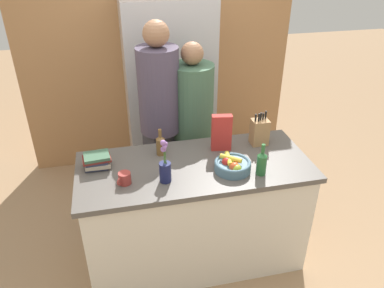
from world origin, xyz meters
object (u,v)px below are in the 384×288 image
(flower_vase, at_px, (165,167))
(knife_block, at_px, (259,132))
(bottle_vinegar, at_px, (160,145))
(fruit_bowl, at_px, (232,165))
(person_in_blue, at_px, (192,122))
(refrigerator, at_px, (169,92))
(bottle_oil, at_px, (262,162))
(coffee_mug, at_px, (124,178))
(person_at_sink, at_px, (160,114))
(cereal_box, at_px, (222,133))
(book_stack, at_px, (97,161))

(flower_vase, bearing_deg, knife_block, 23.33)
(knife_block, height_order, bottle_vinegar, knife_block)
(fruit_bowl, relative_size, person_in_blue, 0.16)
(refrigerator, height_order, bottle_oil, refrigerator)
(flower_vase, bearing_deg, refrigerator, 79.49)
(coffee_mug, xyz_separation_m, person_at_sink, (0.36, 0.78, 0.08))
(cereal_box, distance_m, person_in_blue, 0.54)
(knife_block, height_order, cereal_box, cereal_box)
(bottle_oil, bearing_deg, knife_block, 70.54)
(coffee_mug, relative_size, book_stack, 0.49)
(bottle_oil, bearing_deg, coffee_mug, 174.39)
(flower_vase, distance_m, person_in_blue, 0.92)
(flower_vase, height_order, person_at_sink, person_at_sink)
(fruit_bowl, distance_m, book_stack, 0.96)
(fruit_bowl, relative_size, knife_block, 0.95)
(cereal_box, bearing_deg, coffee_mug, -158.68)
(bottle_oil, height_order, bottle_vinegar, bottle_oil)
(coffee_mug, bearing_deg, fruit_bowl, -0.80)
(refrigerator, bearing_deg, fruit_bowl, -82.42)
(flower_vase, bearing_deg, book_stack, 148.17)
(fruit_bowl, xyz_separation_m, person_at_sink, (-0.40, 0.79, 0.07))
(bottle_vinegar, bearing_deg, person_at_sink, 82.10)
(knife_block, distance_m, bottle_vinegar, 0.78)
(flower_vase, bearing_deg, cereal_box, 33.91)
(knife_block, bearing_deg, book_stack, -176.82)
(flower_vase, xyz_separation_m, bottle_oil, (0.66, -0.06, -0.02))
(flower_vase, height_order, bottle_oil, flower_vase)
(fruit_bowl, distance_m, flower_vase, 0.48)
(book_stack, bearing_deg, person_at_sink, 45.02)
(fruit_bowl, height_order, person_at_sink, person_at_sink)
(refrigerator, relative_size, coffee_mug, 18.39)
(bottle_oil, bearing_deg, cereal_box, 114.13)
(refrigerator, distance_m, fruit_bowl, 1.51)
(coffee_mug, relative_size, person_in_blue, 0.06)
(cereal_box, relative_size, person_in_blue, 0.18)
(refrigerator, relative_size, flower_vase, 5.79)
(bottle_oil, xyz_separation_m, person_at_sink, (-0.58, 0.87, 0.03))
(book_stack, relative_size, person_at_sink, 0.11)
(coffee_mug, distance_m, book_stack, 0.30)
(cereal_box, bearing_deg, bottle_vinegar, 176.64)
(book_stack, height_order, person_in_blue, person_in_blue)
(fruit_bowl, xyz_separation_m, cereal_box, (0.01, 0.31, 0.10))
(coffee_mug, xyz_separation_m, bottle_vinegar, (0.29, 0.32, 0.04))
(refrigerator, relative_size, person_at_sink, 1.03)
(coffee_mug, height_order, bottle_vinegar, bottle_vinegar)
(bottle_oil, distance_m, person_at_sink, 1.04)
(knife_block, xyz_separation_m, bottle_vinegar, (-0.78, 0.01, -0.02))
(flower_vase, xyz_separation_m, person_in_blue, (0.37, 0.83, -0.11))
(book_stack, height_order, bottle_oil, bottle_oil)
(refrigerator, bearing_deg, bottle_oil, -76.42)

